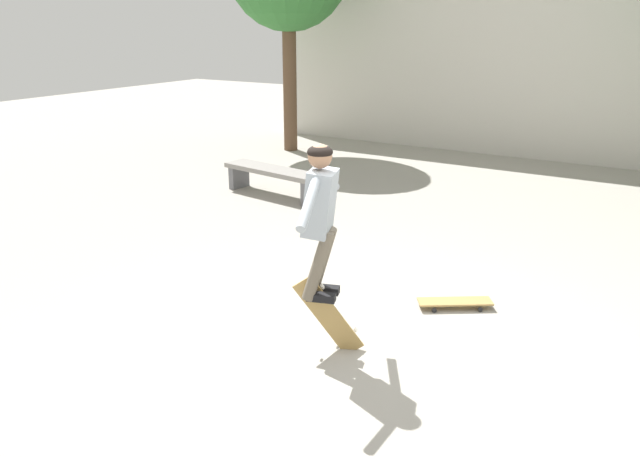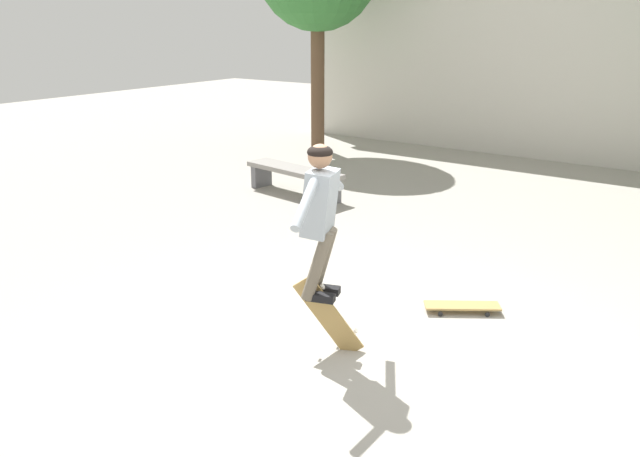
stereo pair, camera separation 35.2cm
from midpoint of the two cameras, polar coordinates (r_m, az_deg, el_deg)
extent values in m
plane|color=#A39E93|center=(5.93, 6.05, -11.17)|extent=(40.00, 40.00, 0.00)
cube|color=beige|center=(14.30, 25.85, 12.53)|extent=(14.45, 0.40, 3.71)
cylinder|color=brown|center=(14.59, 0.50, 12.97)|extent=(0.31, 0.31, 2.98)
cube|color=gray|center=(10.84, -1.45, 5.36)|extent=(2.01, 0.75, 0.08)
cube|color=slate|center=(11.51, -4.49, 4.85)|extent=(0.18, 0.42, 0.40)
cube|color=slate|center=(10.33, 1.97, 3.29)|extent=(0.18, 0.42, 0.40)
cube|color=#9EA8B2|center=(5.40, 1.87, 2.37)|extent=(0.37, 0.41, 0.59)
sphere|color=#A37556|center=(5.30, 1.92, 6.61)|extent=(0.26, 0.26, 0.21)
ellipsoid|color=black|center=(5.29, 1.92, 7.00)|extent=(0.28, 0.28, 0.12)
cylinder|color=#6B6051|center=(5.66, 2.04, -2.87)|extent=(0.32, 0.14, 0.66)
cube|color=black|center=(5.76, 2.29, -5.63)|extent=(0.28, 0.18, 0.07)
cylinder|color=#6B6051|center=(5.50, 1.58, -3.49)|extent=(0.29, 0.24, 0.66)
cube|color=black|center=(5.62, 1.85, -6.32)|extent=(0.28, 0.18, 0.07)
cylinder|color=#9EA8B2|center=(5.74, 2.93, 4.48)|extent=(0.25, 0.56, 0.34)
cylinder|color=#9EA8B2|center=(5.00, 0.68, 2.34)|extent=(0.25, 0.56, 0.34)
cube|color=#AD894C|center=(5.80, 2.55, -8.07)|extent=(0.61, 0.31, 0.81)
cylinder|color=silver|center=(5.88, 5.00, -9.31)|extent=(0.06, 0.07, 0.06)
cylinder|color=silver|center=(5.97, 3.20, -10.26)|extent=(0.06, 0.07, 0.06)
cylinder|color=silver|center=(5.71, 2.03, -5.35)|extent=(0.06, 0.07, 0.06)
cylinder|color=silver|center=(5.80, 0.22, -6.37)|extent=(0.06, 0.07, 0.06)
cube|color=#AD894C|center=(6.81, 14.34, -6.87)|extent=(0.77, 0.61, 0.02)
cylinder|color=black|center=(6.98, 16.08, -6.77)|extent=(0.05, 0.04, 0.05)
cylinder|color=black|center=(6.79, 16.53, -7.57)|extent=(0.05, 0.04, 0.05)
cylinder|color=black|center=(6.87, 12.12, -6.84)|extent=(0.05, 0.04, 0.05)
cylinder|color=black|center=(6.68, 12.45, -7.66)|extent=(0.05, 0.04, 0.05)
camera|label=1|loc=(0.18, -88.15, 0.62)|focal=35.00mm
camera|label=2|loc=(0.18, 91.85, -0.62)|focal=35.00mm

